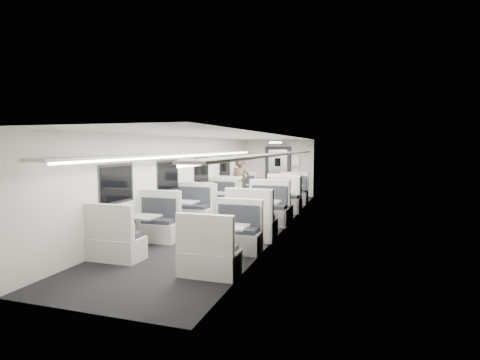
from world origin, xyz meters
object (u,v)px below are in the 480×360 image
Objects in this scene: booth_left_c at (180,215)px; booth_right_d at (225,243)px; booth_left_a at (236,194)px; booth_left_b at (213,203)px; booth_right_c at (261,216)px; booth_right_a at (289,196)px; exit_sign at (276,142)px; booth_left_d at (138,232)px; vestibule_door at (278,172)px; passenger at (240,183)px; booth_right_b at (278,203)px.

booth_right_d is (2.00, -2.15, -0.03)m from booth_left_c.
booth_left_a is 0.98× the size of booth_left_c.
booth_left_a is 1.03× the size of booth_left_b.
booth_right_a is at bearing 90.00° from booth_right_c.
booth_right_a is 3.48× the size of exit_sign.
vestibule_door is (1.00, 9.14, 0.68)m from booth_left_d.
booth_right_c is 1.29× the size of passenger.
booth_right_c is at bearing -81.64° from vestibule_door.
booth_left_a is 0.99× the size of vestibule_door.
booth_right_a is 1.25× the size of passenger.
exit_sign is (0.59, 3.01, 1.41)m from passenger.
booth_right_b is 2.07m from passenger.
booth_right_d is (2.00, -6.76, -0.02)m from booth_left_a.
booth_right_c is (2.00, 0.46, 0.02)m from booth_left_c.
booth_right_c is (0.00, -4.02, 0.01)m from booth_right_a.
passenger is (-1.59, 5.92, 0.51)m from booth_right_d.
booth_left_a is at bearing 90.00° from booth_left_d.
booth_left_b is 0.89× the size of booth_right_b.
booth_right_a reaches higher than booth_left_a.
booth_left_a is 1.06m from passenger.
booth_right_b is 4.76m from exit_sign.
exit_sign is at bearing 96.39° from booth_right_d.
booth_right_a is 0.97× the size of booth_right_c.
booth_right_b is at bearing 90.00° from booth_right_c.
passenger is (-1.59, -0.71, 0.48)m from booth_right_a.
booth_left_a is 2.37m from booth_left_b.
vestibule_door is 3.39× the size of exit_sign.
booth_right_b is (0.00, -1.96, 0.02)m from booth_right_a.
exit_sign reaches higher than booth_left_d.
booth_left_d is 6.66m from booth_right_a.
booth_left_a is at bearing 115.74° from booth_right_c.
booth_right_d is at bearing -90.00° from booth_right_b.
booth_right_b is at bearing -46.25° from booth_left_a.
passenger is (-1.59, 1.25, 0.46)m from booth_right_b.
vestibule_door reaches higher than booth_right_c.
booth_left_d is 4.82m from booth_right_b.
exit_sign is at bearing 58.12° from passenger.
booth_right_c is at bearing -90.00° from booth_right_b.
booth_left_b is 3.00m from booth_right_a.
booth_right_d is at bearing -8.09° from booth_left_d.
exit_sign is at bearing 103.22° from booth_right_b.
booth_left_d is 2.02m from booth_right_d.
vestibule_door reaches higher than booth_right_d.
booth_right_c reaches higher than booth_left_b.
booth_right_b is at bearing -78.10° from vestibule_door.
booth_left_d is at bearing -90.00° from booth_left_c.
booth_right_b is 3.67× the size of exit_sign.
booth_right_a is 1.09× the size of booth_right_d.
booth_left_d reaches higher than booth_left_b.
booth_left_d is at bearing -130.61° from booth_right_c.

